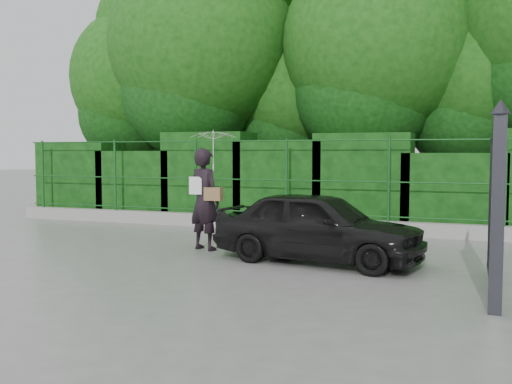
% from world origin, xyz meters
% --- Properties ---
extents(ground, '(80.00, 80.00, 0.00)m').
position_xyz_m(ground, '(0.00, 0.00, 0.00)').
color(ground, gray).
extents(kerb, '(14.00, 0.25, 0.30)m').
position_xyz_m(kerb, '(0.00, 4.50, 0.15)').
color(kerb, '#9E9E99').
rests_on(kerb, ground).
extents(fence, '(14.13, 0.06, 1.80)m').
position_xyz_m(fence, '(0.22, 4.50, 1.20)').
color(fence, '#164F1C').
rests_on(fence, kerb).
extents(hedge, '(14.20, 1.20, 2.30)m').
position_xyz_m(hedge, '(0.07, 5.50, 1.05)').
color(hedge, black).
rests_on(hedge, ground).
extents(trees, '(17.10, 6.15, 8.08)m').
position_xyz_m(trees, '(1.14, 7.74, 4.62)').
color(trees, black).
rests_on(trees, ground).
extents(gate, '(0.22, 2.33, 2.36)m').
position_xyz_m(gate, '(4.60, -0.72, 1.19)').
color(gate, '#24242A').
rests_on(gate, ground).
extents(woman, '(0.96, 0.84, 2.20)m').
position_xyz_m(woman, '(-0.14, 1.49, 1.36)').
color(woman, black).
rests_on(woman, ground).
extents(car, '(3.62, 1.92, 1.17)m').
position_xyz_m(car, '(2.02, 1.05, 0.59)').
color(car, black).
rests_on(car, ground).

